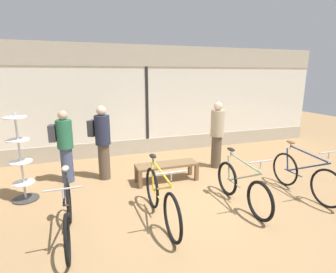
# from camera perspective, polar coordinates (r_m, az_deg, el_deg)

# --- Properties ---
(ground_plane) EXTENTS (24.00, 24.00, 0.00)m
(ground_plane) POSITION_cam_1_polar(r_m,az_deg,el_deg) (5.17, 5.74, -14.13)
(ground_plane) COLOR #99754C
(shop_back_wall) EXTENTS (12.00, 0.08, 3.20)m
(shop_back_wall) POSITION_cam_1_polar(r_m,az_deg,el_deg) (7.90, -4.66, 7.98)
(shop_back_wall) COLOR #B2A893
(shop_back_wall) RESTS_ON ground_plane
(bicycle_far_left) EXTENTS (0.46, 1.69, 1.01)m
(bicycle_far_left) POSITION_cam_1_polar(r_m,az_deg,el_deg) (4.25, -20.95, -15.74)
(bicycle_far_left) COLOR black
(bicycle_far_left) RESTS_ON ground_plane
(bicycle_left) EXTENTS (0.46, 1.82, 1.05)m
(bicycle_left) POSITION_cam_1_polar(r_m,az_deg,el_deg) (4.39, -1.58, -13.37)
(bicycle_left) COLOR black
(bicycle_left) RESTS_ON ground_plane
(bicycle_right) EXTENTS (0.46, 1.70, 1.02)m
(bicycle_right) POSITION_cam_1_polar(r_m,az_deg,el_deg) (5.07, 15.73, -10.43)
(bicycle_right) COLOR black
(bicycle_right) RESTS_ON ground_plane
(bicycle_far_right) EXTENTS (0.46, 1.76, 1.04)m
(bicycle_far_right) POSITION_cam_1_polar(r_m,az_deg,el_deg) (5.96, 27.42, -7.58)
(bicycle_far_right) COLOR black
(bicycle_far_right) RESTS_ON ground_plane
(accessory_rack) EXTENTS (0.48, 0.48, 1.72)m
(accessory_rack) POSITION_cam_1_polar(r_m,az_deg,el_deg) (5.70, -29.29, -5.46)
(accessory_rack) COLOR #333333
(accessory_rack) RESTS_ON ground_plane
(display_bench) EXTENTS (1.40, 0.44, 0.42)m
(display_bench) POSITION_cam_1_polar(r_m,az_deg,el_deg) (5.96, -0.28, -6.59)
(display_bench) COLOR brown
(display_bench) RESTS_ON ground_plane
(customer_near_rack) EXTENTS (0.56, 0.49, 1.71)m
(customer_near_rack) POSITION_cam_1_polar(r_m,az_deg,el_deg) (6.13, -14.13, -0.80)
(customer_near_rack) COLOR brown
(customer_near_rack) RESTS_ON ground_plane
(customer_by_window) EXTENTS (0.51, 0.38, 1.62)m
(customer_by_window) POSITION_cam_1_polar(r_m,az_deg,el_deg) (6.21, -21.63, -1.61)
(customer_by_window) COLOR #424C6B
(customer_by_window) RESTS_ON ground_plane
(customer_mid_floor) EXTENTS (0.37, 0.37, 1.72)m
(customer_mid_floor) POSITION_cam_1_polar(r_m,az_deg,el_deg) (6.81, 10.62, 0.65)
(customer_mid_floor) COLOR brown
(customer_mid_floor) RESTS_ON ground_plane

